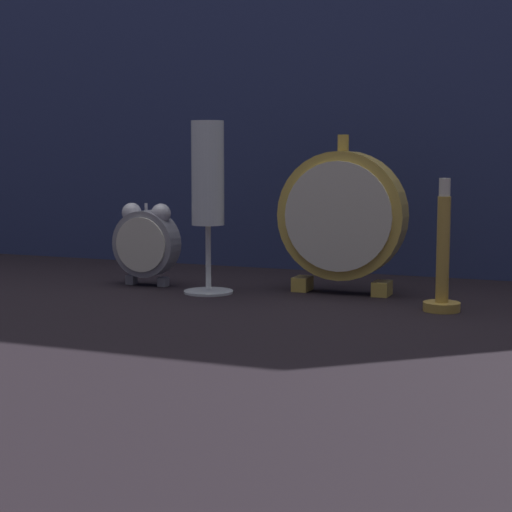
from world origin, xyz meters
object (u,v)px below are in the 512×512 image
champagne_flute (208,188)px  alarm_clock_twin_bell (146,240)px  brass_candlestick (443,267)px  mantel_clock_silver (342,217)px

champagne_flute → alarm_clock_twin_bell: bearing=166.0°
champagne_flute → brass_candlestick: 0.31m
alarm_clock_twin_bell → mantel_clock_silver: size_ratio=0.55×
alarm_clock_twin_bell → mantel_clock_silver: 0.26m
champagne_flute → brass_candlestick: champagne_flute is taller
mantel_clock_silver → champagne_flute: 0.17m
alarm_clock_twin_bell → mantel_clock_silver: bearing=7.7°
mantel_clock_silver → brass_candlestick: size_ratio=1.34×
champagne_flute → brass_candlestick: size_ratio=1.45×
alarm_clock_twin_bell → champagne_flute: champagne_flute is taller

